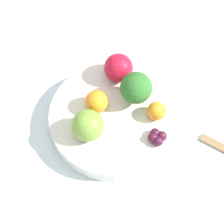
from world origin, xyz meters
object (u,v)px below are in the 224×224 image
apple_red (88,125)px  apple_green (118,68)px  bowl (112,119)px  orange_back (96,102)px  grape_cluster (157,137)px  napkin (27,212)px  orange_front (156,111)px  broccoli (136,88)px  spoon (216,144)px

apple_red → apple_green: apple_red is taller
bowl → orange_back: size_ratio=5.51×
grape_cluster → napkin: grape_cluster is taller
orange_front → grape_cluster: size_ratio=0.99×
broccoli → grape_cluster: (-0.02, 0.10, -0.03)m
orange_front → spoon: (-0.11, 0.07, -0.06)m
apple_red → apple_green: (-0.09, -0.12, -0.00)m
apple_red → napkin: size_ratio=0.43×
orange_back → napkin: size_ratio=0.32×
broccoli → orange_back: broccoli is taller
bowl → grape_cluster: bearing=134.4°
grape_cluster → orange_front: bearing=-104.6°
apple_green → grape_cluster: (-0.04, 0.16, -0.02)m
broccoli → orange_front: size_ratio=2.06×
apple_red → spoon: bearing=164.8°
orange_front → spoon: size_ratio=0.64×
bowl → broccoli: size_ratio=3.32×
bowl → orange_front: size_ratio=6.84×
orange_front → broccoli: bearing=-55.4°
apple_red → napkin: 0.20m
apple_red → orange_front: bearing=-177.4°
bowl → grape_cluster: grape_cluster is taller
grape_cluster → bowl: bearing=-45.6°
broccoli → orange_front: broccoli is taller
broccoli → spoon: broccoli is taller
orange_front → bowl: bearing=-14.8°
apple_red → grape_cluster: 0.14m
apple_red → bowl: bearing=-152.1°
grape_cluster → spoon: bearing=169.3°
bowl → broccoli: bearing=-157.0°
apple_red → orange_back: bearing=-118.3°
apple_red → broccoli: bearing=-154.5°
bowl → broccoli: (-0.05, -0.02, 0.06)m
bowl → spoon: (-0.20, 0.10, -0.02)m
apple_green → orange_front: apple_green is taller
bowl → apple_red: 0.08m
apple_green → spoon: (-0.16, 0.18, -0.07)m
broccoli → napkin: 0.31m
napkin → apple_red: bearing=-140.9°
broccoli → grape_cluster: bearing=100.5°
apple_red → orange_back: (-0.03, -0.05, -0.01)m
orange_back → napkin: bearing=44.5°
napkin → spoon: same height
grape_cluster → apple_green: bearing=-76.9°
apple_green → orange_back: size_ratio=1.30×
broccoli → apple_green: (0.02, -0.06, -0.01)m
apple_red → apple_green: 0.15m
orange_back → orange_front: bearing=157.7°
apple_red → orange_back: 0.06m
bowl → apple_green: apple_green is taller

